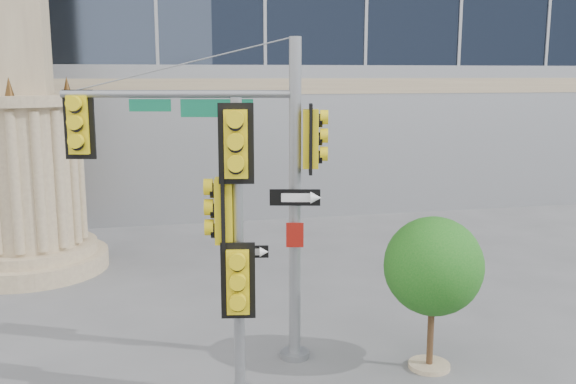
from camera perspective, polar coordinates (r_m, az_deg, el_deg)
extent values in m
cylinder|color=#9E866B|center=(20.38, -21.86, -5.73)|extent=(4.40, 4.40, 0.50)
cylinder|color=#9E866B|center=(20.28, -21.94, -4.64)|extent=(3.80, 3.80, 0.30)
cylinder|color=#9E866B|center=(19.85, -22.36, 1.37)|extent=(3.00, 3.00, 4.00)
cylinder|color=#9E866B|center=(19.66, -22.80, 7.56)|extent=(3.50, 3.50, 0.30)
cone|color=#472D14|center=(19.47, -19.07, 8.96)|extent=(0.24, 0.24, 0.50)
cylinder|color=slate|center=(13.43, 0.60, -14.20)|extent=(0.59, 0.59, 0.13)
cylinder|color=slate|center=(12.46, 0.62, -1.08)|extent=(0.23, 0.23, 6.35)
cylinder|color=slate|center=(12.43, -9.78, 8.58)|extent=(4.35, 1.22, 0.15)
cube|color=#0C6846|center=(12.30, -6.34, 7.42)|extent=(1.35, 0.37, 0.34)
cube|color=yellow|center=(12.95, -18.05, 5.71)|extent=(0.64, 0.43, 1.32)
cube|color=yellow|center=(12.27, 2.02, 4.74)|extent=(0.43, 0.64, 1.32)
cube|color=black|center=(12.28, 0.62, -0.49)|extent=(0.95, 0.27, 0.32)
cube|color=maroon|center=(12.44, 0.61, -3.84)|extent=(0.34, 0.11, 0.49)
cylinder|color=slate|center=(11.08, -4.44, -5.41)|extent=(0.19, 0.19, 5.29)
cube|color=yellow|center=(10.48, -4.64, 4.30)|extent=(0.63, 0.40, 1.32)
cube|color=yellow|center=(10.91, -5.72, -1.67)|extent=(0.40, 0.63, 1.32)
cube|color=yellow|center=(10.98, -4.46, -7.86)|extent=(0.63, 0.40, 1.32)
cube|color=black|center=(10.93, -3.47, -5.32)|extent=(0.65, 0.15, 0.21)
cylinder|color=#9E866B|center=(13.29, 12.43, -14.82)|extent=(0.81, 0.81, 0.09)
cylinder|color=#382314|center=(12.99, 12.57, -11.76)|extent=(0.13, 0.13, 1.62)
sphere|color=#155914|center=(12.57, 12.80, -6.43)|extent=(1.89, 1.89, 1.89)
sphere|color=#155914|center=(13.01, 13.94, -7.13)|extent=(1.17, 1.17, 1.17)
sphere|color=#155914|center=(12.31, 11.87, -7.85)|extent=(0.99, 0.99, 0.99)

